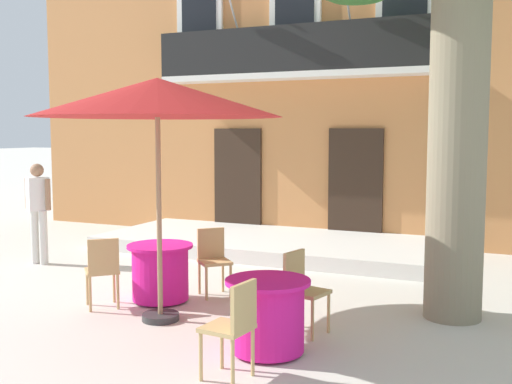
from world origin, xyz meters
The scene contains 11 objects.
ground_plane centered at (0.00, 0.00, 0.00)m, with size 120.00×120.00×0.00m, color beige.
building_facade centered at (0.16, 6.99, 3.75)m, with size 13.00×5.09×7.50m.
entrance_step_platform centered at (0.16, 3.62, 0.12)m, with size 6.32×2.76×0.25m, color silver.
cafe_table_near_tree centered at (2.30, -1.43, 0.39)m, with size 0.86×0.86×0.76m.
cafe_chair_near_tree_0 centered at (2.39, -0.68, 0.53)m, with size 0.48×0.48×0.91m.
cafe_chair_near_tree_1 centered at (2.29, -2.18, 0.53)m, with size 0.44×0.44×0.91m.
cafe_table_middle centered at (0.25, -0.24, 0.39)m, with size 0.86×0.86×0.76m.
cafe_chair_middle_0 centered at (-0.22, -0.82, 0.53)m, with size 0.57×0.57×0.91m.
cafe_chair_middle_1 centered at (0.73, 0.35, 0.53)m, with size 0.57×0.57×0.91m.
cafe_umbrella centered at (0.71, -0.94, 2.61)m, with size 2.90×2.90×2.85m.
pedestrian_near_entrance centered at (-2.89, 0.90, 0.96)m, with size 0.53×0.40×1.70m.
Camera 1 is at (4.69, -7.02, 2.23)m, focal length 43.48 mm.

